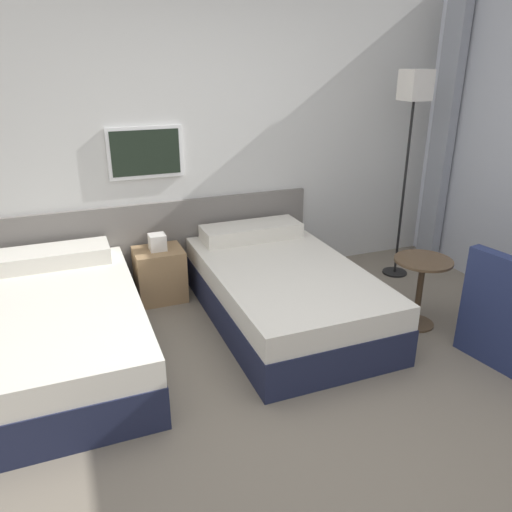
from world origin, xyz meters
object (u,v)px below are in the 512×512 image
object	(u,v)px
bed_near_window	(283,291)
floor_lamp	(413,107)
bed_near_door	(58,330)
nightstand	(160,273)
side_table	(421,280)

from	to	relation	value
bed_near_window	floor_lamp	bearing A→B (deg)	16.35
bed_near_door	nightstand	distance (m)	1.13
nightstand	floor_lamp	world-z (taller)	floor_lamp
bed_near_door	side_table	size ratio (longest dim) A/B	3.41
bed_near_door	bed_near_window	xyz separation A→B (m)	(1.73, 0.00, 0.00)
bed_near_door	nightstand	bearing A→B (deg)	40.14
floor_lamp	side_table	size ratio (longest dim) A/B	3.39
bed_near_window	floor_lamp	world-z (taller)	floor_lamp
nightstand	floor_lamp	bearing A→B (deg)	-7.63
floor_lamp	bed_near_door	bearing A→B (deg)	-172.42
bed_near_door	nightstand	size ratio (longest dim) A/B	3.19
nightstand	bed_near_door	bearing A→B (deg)	-139.86
side_table	floor_lamp	bearing A→B (deg)	63.03
bed_near_door	nightstand	world-z (taller)	nightstand
bed_near_window	nightstand	distance (m)	1.13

